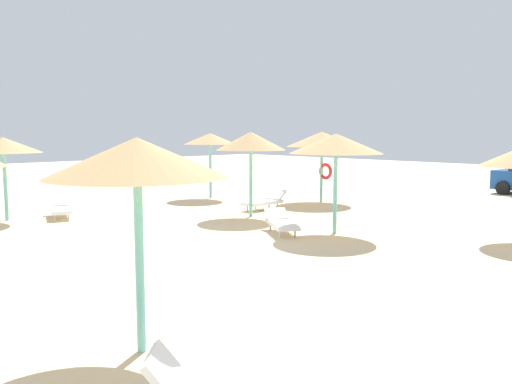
{
  "coord_description": "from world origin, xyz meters",
  "views": [
    {
      "loc": [
        11.11,
        -7.74,
        2.98
      ],
      "look_at": [
        0.0,
        3.0,
        1.2
      ],
      "focal_mm": 37.09,
      "sensor_mm": 36.0,
      "label": 1
    }
  ],
  "objects_px": {
    "lounger_0": "(281,223)",
    "lounger_2": "(60,208)",
    "lounger_4": "(265,201)",
    "parasol_3": "(137,159)",
    "parasol_2": "(3,145)",
    "parasol_0": "(336,144)",
    "parasol_7": "(210,139)",
    "parasol_6": "(322,140)",
    "parasol_4": "(251,141)"
  },
  "relations": [
    {
      "from": "parasol_6",
      "to": "lounger_2",
      "type": "relative_size",
      "value": 1.49
    },
    {
      "from": "parasol_4",
      "to": "lounger_0",
      "type": "distance_m",
      "value": 3.95
    },
    {
      "from": "parasol_2",
      "to": "lounger_2",
      "type": "distance_m",
      "value": 2.77
    },
    {
      "from": "parasol_2",
      "to": "lounger_4",
      "type": "relative_size",
      "value": 1.45
    },
    {
      "from": "parasol_6",
      "to": "lounger_0",
      "type": "xyz_separation_m",
      "value": [
        3.59,
        -6.29,
        -2.32
      ]
    },
    {
      "from": "parasol_0",
      "to": "parasol_4",
      "type": "relative_size",
      "value": 0.98
    },
    {
      "from": "parasol_7",
      "to": "lounger_0",
      "type": "distance_m",
      "value": 9.11
    },
    {
      "from": "lounger_0",
      "to": "lounger_4",
      "type": "bearing_deg",
      "value": 140.75
    },
    {
      "from": "parasol_0",
      "to": "parasol_7",
      "type": "height_order",
      "value": "parasol_0"
    },
    {
      "from": "parasol_4",
      "to": "parasol_7",
      "type": "height_order",
      "value": "parasol_4"
    },
    {
      "from": "parasol_0",
      "to": "parasol_3",
      "type": "relative_size",
      "value": 1.0
    },
    {
      "from": "parasol_4",
      "to": "lounger_4",
      "type": "bearing_deg",
      "value": 118.32
    },
    {
      "from": "parasol_4",
      "to": "lounger_4",
      "type": "relative_size",
      "value": 1.55
    },
    {
      "from": "parasol_4",
      "to": "parasol_7",
      "type": "distance_m",
      "value": 5.62
    },
    {
      "from": "parasol_3",
      "to": "lounger_2",
      "type": "bearing_deg",
      "value": 160.95
    },
    {
      "from": "lounger_0",
      "to": "lounger_2",
      "type": "xyz_separation_m",
      "value": [
        -7.32,
        -3.45,
        0.0
      ]
    },
    {
      "from": "parasol_6",
      "to": "lounger_2",
      "type": "xyz_separation_m",
      "value": [
        -3.73,
        -9.74,
        -2.31
      ]
    },
    {
      "from": "lounger_0",
      "to": "lounger_2",
      "type": "relative_size",
      "value": 0.97
    },
    {
      "from": "parasol_3",
      "to": "lounger_2",
      "type": "height_order",
      "value": "parasol_3"
    },
    {
      "from": "lounger_4",
      "to": "parasol_7",
      "type": "bearing_deg",
      "value": 169.36
    },
    {
      "from": "lounger_0",
      "to": "parasol_2",
      "type": "bearing_deg",
      "value": -147.53
    },
    {
      "from": "parasol_6",
      "to": "lounger_4",
      "type": "height_order",
      "value": "parasol_6"
    },
    {
      "from": "parasol_2",
      "to": "lounger_4",
      "type": "height_order",
      "value": "parasol_2"
    },
    {
      "from": "parasol_3",
      "to": "lounger_4",
      "type": "distance_m",
      "value": 13.5
    },
    {
      "from": "parasol_4",
      "to": "parasol_7",
      "type": "relative_size",
      "value": 1.02
    },
    {
      "from": "parasol_4",
      "to": "parasol_6",
      "type": "bearing_deg",
      "value": 98.77
    },
    {
      "from": "parasol_0",
      "to": "lounger_4",
      "type": "bearing_deg",
      "value": 158.4
    },
    {
      "from": "parasol_2",
      "to": "lounger_0",
      "type": "distance_m",
      "value": 9.63
    },
    {
      "from": "parasol_4",
      "to": "lounger_0",
      "type": "relative_size",
      "value": 1.52
    },
    {
      "from": "parasol_2",
      "to": "parasol_6",
      "type": "xyz_separation_m",
      "value": [
        4.32,
        11.33,
        0.11
      ]
    },
    {
      "from": "parasol_2",
      "to": "lounger_2",
      "type": "bearing_deg",
      "value": 69.58
    },
    {
      "from": "parasol_7",
      "to": "lounger_4",
      "type": "distance_m",
      "value": 4.94
    },
    {
      "from": "parasol_6",
      "to": "lounger_2",
      "type": "height_order",
      "value": "parasol_6"
    },
    {
      "from": "parasol_7",
      "to": "lounger_4",
      "type": "bearing_deg",
      "value": -10.64
    },
    {
      "from": "parasol_0",
      "to": "parasol_6",
      "type": "xyz_separation_m",
      "value": [
        -4.7,
        5.19,
        0.01
      ]
    },
    {
      "from": "parasol_0",
      "to": "lounger_2",
      "type": "xyz_separation_m",
      "value": [
        -8.43,
        -4.55,
        -2.3
      ]
    },
    {
      "from": "parasol_6",
      "to": "lounger_0",
      "type": "distance_m",
      "value": 7.61
    },
    {
      "from": "parasol_7",
      "to": "lounger_2",
      "type": "xyz_separation_m",
      "value": [
        0.63,
        -7.25,
        -2.32
      ]
    },
    {
      "from": "parasol_2",
      "to": "parasol_6",
      "type": "distance_m",
      "value": 12.12
    },
    {
      "from": "parasol_2",
      "to": "parasol_3",
      "type": "relative_size",
      "value": 0.96
    },
    {
      "from": "parasol_4",
      "to": "lounger_4",
      "type": "height_order",
      "value": "parasol_4"
    },
    {
      "from": "parasol_0",
      "to": "parasol_3",
      "type": "height_order",
      "value": "parasol_0"
    },
    {
      "from": "parasol_7",
      "to": "parasol_3",
      "type": "bearing_deg",
      "value": -42.33
    },
    {
      "from": "lounger_0",
      "to": "lounger_4",
      "type": "relative_size",
      "value": 1.02
    },
    {
      "from": "parasol_6",
      "to": "lounger_0",
      "type": "bearing_deg",
      "value": -60.31
    },
    {
      "from": "lounger_2",
      "to": "parasol_2",
      "type": "bearing_deg",
      "value": -110.42
    },
    {
      "from": "parasol_2",
      "to": "parasol_6",
      "type": "relative_size",
      "value": 0.93
    },
    {
      "from": "parasol_0",
      "to": "parasol_3",
      "type": "bearing_deg",
      "value": -68.71
    },
    {
      "from": "parasol_4",
      "to": "parasol_7",
      "type": "xyz_separation_m",
      "value": [
        -5.11,
        2.33,
        -0.0
      ]
    },
    {
      "from": "lounger_0",
      "to": "lounger_2",
      "type": "distance_m",
      "value": 8.09
    }
  ]
}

